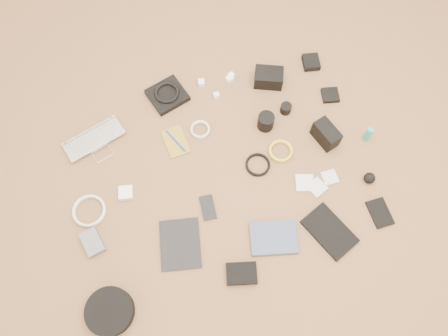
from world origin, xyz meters
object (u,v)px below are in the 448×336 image
object	(u,v)px
tablet	(180,244)
headphone_case	(110,311)
laptop	(98,146)
dslr_camera	(269,78)
paperback	(275,255)
phone	(208,208)

from	to	relation	value
tablet	headphone_case	xyz separation A→B (m)	(-0.34, -0.19, 0.02)
laptop	headphone_case	size ratio (longest dim) A/B	1.48
dslr_camera	tablet	bearing A→B (deg)	-111.19
dslr_camera	paperback	size ratio (longest dim) A/B	0.70
dslr_camera	tablet	size ratio (longest dim) A/B	0.63
laptop	paperback	distance (m)	0.97
dslr_camera	tablet	xyz separation A→B (m)	(-0.64, -0.68, -0.04)
dslr_camera	phone	bearing A→B (deg)	-108.69
tablet	paperback	size ratio (longest dim) A/B	1.11
laptop	paperback	xyz separation A→B (m)	(0.64, -0.73, -0.00)
phone	paperback	size ratio (longest dim) A/B	0.57
dslr_camera	headphone_case	size ratio (longest dim) A/B	0.72
tablet	headphone_case	world-z (taller)	headphone_case
tablet	headphone_case	bearing A→B (deg)	-140.03
laptop	headphone_case	world-z (taller)	headphone_case
laptop	paperback	size ratio (longest dim) A/B	1.44
headphone_case	paperback	bearing A→B (deg)	2.03
dslr_camera	paperback	world-z (taller)	dslr_camera
tablet	phone	size ratio (longest dim) A/B	1.94
tablet	phone	xyz separation A→B (m)	(0.16, 0.13, -0.00)
phone	paperback	world-z (taller)	paperback
laptop	dslr_camera	size ratio (longest dim) A/B	2.06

